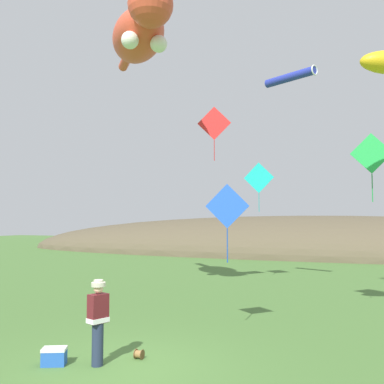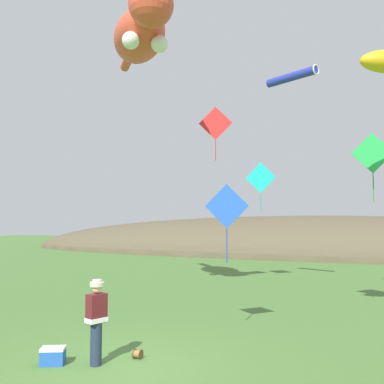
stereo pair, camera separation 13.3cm
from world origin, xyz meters
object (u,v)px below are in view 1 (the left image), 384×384
object	(u,v)px
kite_spool	(139,354)
picnic_cooler	(54,356)
festival_attendant	(98,319)
kite_giant_cat	(140,32)
kite_diamond_blue	(227,207)
kite_tube_streamer	(290,77)
kite_diamond_red	(214,124)
kite_diamond_green	(371,154)
kite_diamond_teal	(259,178)

from	to	relation	value
kite_spool	picnic_cooler	world-z (taller)	picnic_cooler
festival_attendant	kite_giant_cat	world-z (taller)	kite_giant_cat
kite_diamond_blue	kite_spool	bearing A→B (deg)	-117.33
festival_attendant	picnic_cooler	world-z (taller)	festival_attendant
festival_attendant	kite_tube_streamer	size ratio (longest dim) A/B	0.75
picnic_cooler	kite_diamond_red	distance (m)	12.04
picnic_cooler	kite_tube_streamer	xyz separation A→B (m)	(3.38, 10.64, 8.92)
kite_spool	kite_giant_cat	xyz separation A→B (m)	(-3.19, 5.73, 10.20)
picnic_cooler	kite_diamond_green	bearing A→B (deg)	48.46
kite_spool	picnic_cooler	distance (m)	1.78
kite_tube_streamer	kite_diamond_red	world-z (taller)	kite_tube_streamer
kite_diamond_teal	kite_diamond_red	bearing A→B (deg)	-111.07
kite_diamond_red	kite_diamond_teal	world-z (taller)	kite_diamond_red
kite_tube_streamer	kite_diamond_red	xyz separation A→B (m)	(-3.14, -0.85, -1.92)
festival_attendant	kite_giant_cat	bearing A→B (deg)	111.96
picnic_cooler	kite_diamond_teal	distance (m)	13.89
kite_giant_cat	kite_tube_streamer	xyz separation A→B (m)	(5.10, 3.91, -1.20)
festival_attendant	kite_spool	distance (m)	1.26
kite_diamond_green	kite_diamond_blue	xyz separation A→B (m)	(-3.65, -3.74, -1.75)
picnic_cooler	kite_diamond_teal	xyz separation A→B (m)	(1.44, 12.92, 4.89)
kite_tube_streamer	kite_diamond_red	size ratio (longest dim) A/B	1.00
kite_tube_streamer	kite_diamond_green	size ratio (longest dim) A/B	1.07
picnic_cooler	kite_diamond_green	world-z (taller)	kite_diamond_green
festival_attendant	kite_tube_streamer	world-z (taller)	kite_tube_streamer
kite_diamond_blue	kite_diamond_green	bearing A→B (deg)	45.72
kite_diamond_green	kite_tube_streamer	bearing A→B (deg)	131.28
kite_spool	kite_diamond_red	bearing A→B (deg)	97.99
kite_diamond_red	kite_diamond_teal	bearing A→B (deg)	68.93
picnic_cooler	kite_diamond_blue	size ratio (longest dim) A/B	0.28
kite_tube_streamer	kite_diamond_teal	xyz separation A→B (m)	(-1.93, 2.28, -4.03)
festival_attendant	kite_diamond_red	bearing A→B (deg)	93.81
kite_spool	kite_giant_cat	world-z (taller)	kite_giant_cat
kite_spool	kite_diamond_green	size ratio (longest dim) A/B	0.10
kite_spool	kite_diamond_blue	size ratio (longest dim) A/B	0.10
kite_tube_streamer	kite_diamond_teal	distance (m)	5.02
kite_diamond_teal	kite_diamond_blue	bearing A→B (deg)	-82.19
kite_spool	kite_tube_streamer	bearing A→B (deg)	78.80
kite_spool	kite_diamond_teal	size ratio (longest dim) A/B	0.09
picnic_cooler	kite_diamond_blue	bearing A→B (deg)	51.70
kite_spool	picnic_cooler	xyz separation A→B (m)	(-1.47, -1.01, 0.08)
kite_diamond_green	kite_diamond_blue	size ratio (longest dim) A/B	1.06
festival_attendant	kite_diamond_teal	xyz separation A→B (m)	(0.58, 12.62, 4.12)
kite_diamond_teal	kite_giant_cat	bearing A→B (deg)	-117.10
kite_diamond_teal	kite_diamond_blue	size ratio (longest dim) A/B	1.15
kite_diamond_teal	kite_diamond_blue	distance (m)	9.69
kite_spool	kite_diamond_teal	distance (m)	12.91
kite_giant_cat	kite_diamond_blue	bearing A→B (deg)	-36.19
kite_tube_streamer	kite_diamond_teal	world-z (taller)	kite_tube_streamer
kite_diamond_red	kite_spool	bearing A→B (deg)	-82.01
festival_attendant	kite_diamond_blue	bearing A→B (deg)	59.38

